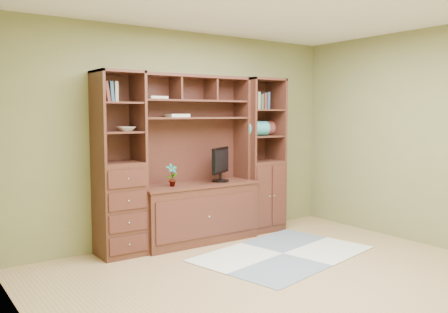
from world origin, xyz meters
TOP-DOWN VIEW (x-y plane):
  - room at (0.00, 0.00)m, footprint 4.60×4.10m
  - center_hutch at (0.03, 1.73)m, footprint 1.54×0.53m
  - left_tower at (-0.97, 1.77)m, footprint 0.50×0.45m
  - right_tower at (1.06, 1.77)m, footprint 0.55×0.45m
  - rug at (0.54, 0.73)m, footprint 2.12×1.64m
  - monitor at (0.35, 1.70)m, footprint 0.52×0.45m
  - orchid at (-0.35, 1.70)m, footprint 0.14×0.10m
  - magazines at (-0.19, 1.82)m, footprint 0.25×0.18m
  - bowl at (-0.88, 1.77)m, footprint 0.20×0.20m
  - blanket_teal at (0.93, 1.73)m, footprint 0.34×0.19m
  - blanket_red at (1.15, 1.85)m, footprint 0.35×0.19m

SIDE VIEW (x-z plane):
  - rug at x=0.54m, z-range 0.00..0.01m
  - orchid at x=-0.35m, z-range 0.73..1.00m
  - center_hutch at x=0.03m, z-range 0.00..2.05m
  - left_tower at x=-0.97m, z-range 0.00..2.05m
  - right_tower at x=1.06m, z-range 0.00..2.05m
  - monitor at x=0.35m, z-range 0.73..1.32m
  - room at x=0.00m, z-range -0.02..2.62m
  - blanket_red at x=1.15m, z-range 1.29..1.48m
  - blanket_teal at x=0.93m, z-range 1.29..1.48m
  - bowl at x=-0.88m, z-range 1.39..1.44m
  - magazines at x=-0.19m, z-range 1.54..1.58m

